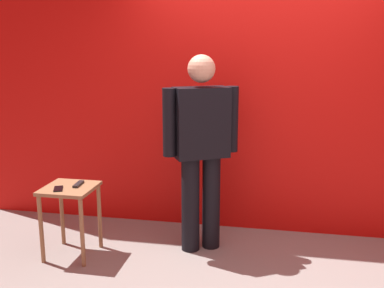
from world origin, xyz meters
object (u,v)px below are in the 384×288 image
object	(u,v)px
tv_remote	(78,184)
cell_phone	(58,189)
standing_person	(201,144)
side_table	(70,201)

from	to	relation	value
tv_remote	cell_phone	bearing A→B (deg)	-135.05
tv_remote	standing_person	bearing A→B (deg)	11.40
side_table	cell_phone	world-z (taller)	cell_phone
cell_phone	standing_person	bearing A→B (deg)	-2.86
side_table	cell_phone	size ratio (longest dim) A/B	4.37
standing_person	side_table	distance (m)	1.24
side_table	tv_remote	size ratio (longest dim) A/B	3.71
side_table	tv_remote	bearing A→B (deg)	41.34
cell_phone	tv_remote	bearing A→B (deg)	26.00
side_table	tv_remote	world-z (taller)	tv_remote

